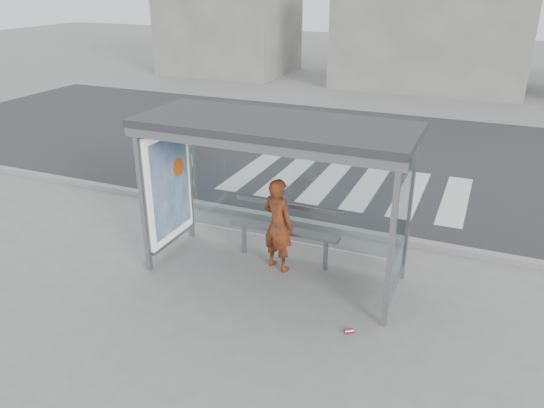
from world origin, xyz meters
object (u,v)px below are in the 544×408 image
at_px(bus_shelter, 254,157).
at_px(soda_can, 349,331).
at_px(bench, 284,230).
at_px(person, 278,225).

height_order(bus_shelter, soda_can, bus_shelter).
distance_m(bus_shelter, bench, 1.50).
distance_m(person, bench, 0.35).
xyz_separation_m(bus_shelter, person, (0.36, 0.16, -1.17)).
distance_m(person, soda_can, 2.20).
xyz_separation_m(person, bench, (0.00, 0.28, -0.22)).
height_order(bus_shelter, bench, bus_shelter).
bearing_deg(person, bench, -71.85).
relative_size(person, bench, 0.83).
xyz_separation_m(bus_shelter, soda_can, (1.96, -1.14, -1.95)).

